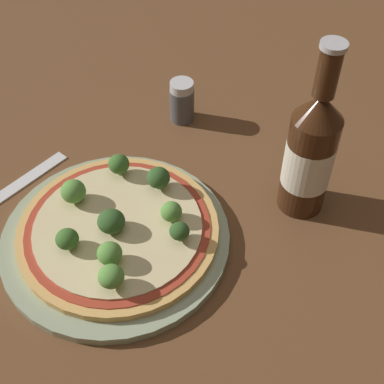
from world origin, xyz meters
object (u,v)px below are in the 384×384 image
beer_bottle (310,153)px  pepper_shaker (182,101)px  pizza (114,230)px  fork (10,190)px

beer_bottle → pepper_shaker: bearing=177.7°
pizza → pepper_shaker: 0.25m
pepper_shaker → fork: size_ratio=0.36×
pizza → pepper_shaker: (-0.11, 0.22, 0.01)m
pepper_shaker → beer_bottle: bearing=-2.3°
fork → pizza: bearing=-78.5°
pepper_shaker → fork: pepper_shaker is taller
pizza → beer_bottle: 0.26m
beer_bottle → pizza: bearing=-119.6°
pizza → pepper_shaker: pepper_shaker is taller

